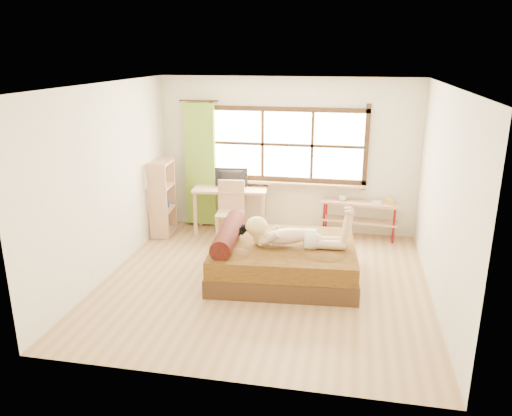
% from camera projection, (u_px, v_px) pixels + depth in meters
% --- Properties ---
extents(floor, '(4.50, 4.50, 0.00)m').
position_uv_depth(floor, '(264.00, 282.00, 7.01)').
color(floor, '#9E754C').
rests_on(floor, ground).
extents(ceiling, '(4.50, 4.50, 0.00)m').
position_uv_depth(ceiling, '(265.00, 85.00, 6.20)').
color(ceiling, white).
rests_on(ceiling, wall_back).
extents(wall_back, '(4.50, 0.00, 4.50)m').
position_uv_depth(wall_back, '(287.00, 156.00, 8.71)').
color(wall_back, silver).
rests_on(wall_back, floor).
extents(wall_front, '(4.50, 0.00, 4.50)m').
position_uv_depth(wall_front, '(222.00, 254.00, 4.50)').
color(wall_front, silver).
rests_on(wall_front, floor).
extents(wall_left, '(0.00, 4.50, 4.50)m').
position_uv_depth(wall_left, '(108.00, 181.00, 7.01)').
color(wall_left, silver).
rests_on(wall_left, floor).
extents(wall_right, '(0.00, 4.50, 4.50)m').
position_uv_depth(wall_right, '(443.00, 199.00, 6.20)').
color(wall_right, silver).
rests_on(wall_right, floor).
extents(window, '(2.80, 0.16, 1.46)m').
position_uv_depth(window, '(287.00, 147.00, 8.64)').
color(window, '#FFEDBF').
rests_on(window, wall_back).
extents(curtain, '(0.55, 0.10, 2.20)m').
position_uv_depth(curtain, '(200.00, 165.00, 8.94)').
color(curtain, '#5D8B26').
rests_on(curtain, wall_back).
extents(bed, '(2.14, 1.77, 0.77)m').
position_uv_depth(bed, '(280.00, 259.00, 7.10)').
color(bed, black).
rests_on(bed, floor).
extents(woman, '(1.44, 0.51, 0.61)m').
position_uv_depth(woman, '(295.00, 225.00, 6.86)').
color(woman, tan).
rests_on(woman, bed).
extents(kitten, '(0.31, 0.14, 0.24)m').
position_uv_depth(kitten, '(236.00, 230.00, 7.21)').
color(kitten, black).
rests_on(kitten, bed).
extents(desk, '(1.34, 0.72, 0.81)m').
position_uv_depth(desk, '(230.00, 194.00, 8.80)').
color(desk, tan).
rests_on(desk, floor).
extents(monitor, '(0.58, 0.13, 0.33)m').
position_uv_depth(monitor, '(231.00, 178.00, 8.77)').
color(monitor, black).
rests_on(monitor, desk).
extents(chair, '(0.49, 0.49, 1.01)m').
position_uv_depth(chair, '(231.00, 207.00, 8.49)').
color(chair, tan).
rests_on(chair, floor).
extents(pipe_shelf, '(1.31, 0.46, 0.73)m').
position_uv_depth(pipe_shelf, '(360.00, 211.00, 8.57)').
color(pipe_shelf, tan).
rests_on(pipe_shelf, floor).
extents(cup, '(0.14, 0.14, 0.10)m').
position_uv_depth(cup, '(342.00, 198.00, 8.56)').
color(cup, gray).
rests_on(cup, pipe_shelf).
extents(book, '(0.18, 0.23, 0.02)m').
position_uv_depth(book, '(372.00, 202.00, 8.48)').
color(book, gray).
rests_on(book, pipe_shelf).
extents(bookshelf, '(0.37, 0.60, 1.32)m').
position_uv_depth(bookshelf, '(162.00, 198.00, 8.65)').
color(bookshelf, tan).
rests_on(bookshelf, floor).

